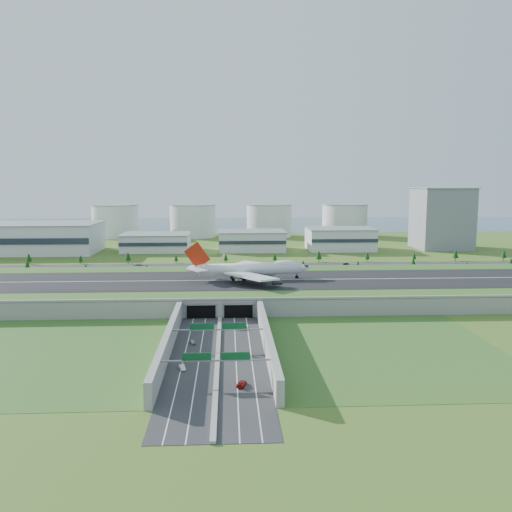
{
  "coord_description": "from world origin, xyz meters",
  "views": [
    {
      "loc": [
        4.08,
        -292.11,
        62.79
      ],
      "look_at": [
        20.95,
        35.0,
        16.58
      ],
      "focal_mm": 38.0,
      "sensor_mm": 36.0,
      "label": 1
    }
  ],
  "objects_px": {
    "car_0": "(192,342)",
    "car_5": "(346,264)",
    "car_3": "(241,383)",
    "fuel_tank_a": "(115,221)",
    "car_6": "(461,266)",
    "office_tower": "(442,219)",
    "boeing_747": "(250,269)",
    "car_1": "(182,367)",
    "car_7": "(137,264)",
    "car_2": "(242,327)"
  },
  "relations": [
    {
      "from": "car_2",
      "to": "car_6",
      "type": "distance_m",
      "value": 225.17
    },
    {
      "from": "office_tower",
      "to": "car_6",
      "type": "distance_m",
      "value": 114.89
    },
    {
      "from": "office_tower",
      "to": "boeing_747",
      "type": "height_order",
      "value": "office_tower"
    },
    {
      "from": "office_tower",
      "to": "car_2",
      "type": "relative_size",
      "value": 9.49
    },
    {
      "from": "car_0",
      "to": "car_7",
      "type": "distance_m",
      "value": 201.86
    },
    {
      "from": "car_1",
      "to": "car_2",
      "type": "bearing_deg",
      "value": 49.38
    },
    {
      "from": "fuel_tank_a",
      "to": "car_0",
      "type": "bearing_deg",
      "value": -74.6
    },
    {
      "from": "car_0",
      "to": "car_5",
      "type": "relative_size",
      "value": 1.03
    },
    {
      "from": "boeing_747",
      "to": "car_2",
      "type": "bearing_deg",
      "value": -99.94
    },
    {
      "from": "car_1",
      "to": "car_2",
      "type": "xyz_separation_m",
      "value": [
        21.31,
        48.88,
        0.03
      ]
    },
    {
      "from": "car_3",
      "to": "fuel_tank_a",
      "type": "bearing_deg",
      "value": -58.3
    },
    {
      "from": "car_2",
      "to": "car_6",
      "type": "xyz_separation_m",
      "value": [
        162.85,
        155.5,
        0.04
      ]
    },
    {
      "from": "car_1",
      "to": "car_3",
      "type": "xyz_separation_m",
      "value": [
        19.44,
        -15.71,
        0.06
      ]
    },
    {
      "from": "car_0",
      "to": "car_2",
      "type": "xyz_separation_m",
      "value": [
        19.72,
        20.15,
        0.0
      ]
    },
    {
      "from": "car_1",
      "to": "car_5",
      "type": "height_order",
      "value": "car_1"
    },
    {
      "from": "car_1",
      "to": "car_2",
      "type": "relative_size",
      "value": 0.81
    },
    {
      "from": "boeing_747",
      "to": "car_5",
      "type": "height_order",
      "value": "boeing_747"
    },
    {
      "from": "car_0",
      "to": "fuel_tank_a",
      "type": "bearing_deg",
      "value": 95.33
    },
    {
      "from": "fuel_tank_a",
      "to": "boeing_747",
      "type": "distance_m",
      "value": 336.57
    },
    {
      "from": "office_tower",
      "to": "car_0",
      "type": "xyz_separation_m",
      "value": [
        -210.06,
        -284.01,
        -26.58
      ]
    },
    {
      "from": "boeing_747",
      "to": "car_6",
      "type": "distance_m",
      "value": 178.69
    },
    {
      "from": "car_7",
      "to": "boeing_747",
      "type": "bearing_deg",
      "value": 28.86
    },
    {
      "from": "boeing_747",
      "to": "car_0",
      "type": "height_order",
      "value": "boeing_747"
    },
    {
      "from": "car_1",
      "to": "car_6",
      "type": "height_order",
      "value": "car_6"
    },
    {
      "from": "car_2",
      "to": "office_tower",
      "type": "bearing_deg",
      "value": -102.77
    },
    {
      "from": "boeing_747",
      "to": "car_6",
      "type": "relative_size",
      "value": 11.56
    },
    {
      "from": "car_3",
      "to": "car_6",
      "type": "distance_m",
      "value": 274.9
    },
    {
      "from": "boeing_747",
      "to": "car_7",
      "type": "height_order",
      "value": "boeing_747"
    },
    {
      "from": "car_6",
      "to": "car_0",
      "type": "bearing_deg",
      "value": 115.28
    },
    {
      "from": "office_tower",
      "to": "car_1",
      "type": "height_order",
      "value": "office_tower"
    },
    {
      "from": "car_6",
      "to": "car_7",
      "type": "bearing_deg",
      "value": 66.76
    },
    {
      "from": "fuel_tank_a",
      "to": "car_5",
      "type": "height_order",
      "value": "fuel_tank_a"
    },
    {
      "from": "boeing_747",
      "to": "car_7",
      "type": "relative_size",
      "value": 12.12
    },
    {
      "from": "car_5",
      "to": "car_3",
      "type": "bearing_deg",
      "value": 2.7
    },
    {
      "from": "car_0",
      "to": "car_3",
      "type": "bearing_deg",
      "value": -78.19
    },
    {
      "from": "car_3",
      "to": "car_5",
      "type": "height_order",
      "value": "car_3"
    },
    {
      "from": "boeing_747",
      "to": "car_5",
      "type": "distance_m",
      "value": 125.13
    },
    {
      "from": "boeing_747",
      "to": "car_5",
      "type": "xyz_separation_m",
      "value": [
        75.54,
        98.86,
        -13.32
      ]
    },
    {
      "from": "car_1",
      "to": "car_7",
      "type": "height_order",
      "value": "car_7"
    },
    {
      "from": "office_tower",
      "to": "car_1",
      "type": "xyz_separation_m",
      "value": [
        -211.65,
        -312.74,
        -26.6
      ]
    },
    {
      "from": "car_1",
      "to": "car_7",
      "type": "xyz_separation_m",
      "value": [
        -51.57,
        223.47,
        0.07
      ]
    },
    {
      "from": "car_1",
      "to": "car_3",
      "type": "bearing_deg",
      "value": -56.01
    },
    {
      "from": "office_tower",
      "to": "car_3",
      "type": "height_order",
      "value": "office_tower"
    },
    {
      "from": "fuel_tank_a",
      "to": "car_6",
      "type": "relative_size",
      "value": 8.18
    },
    {
      "from": "office_tower",
      "to": "car_6",
      "type": "relative_size",
      "value": 8.99
    },
    {
      "from": "car_3",
      "to": "car_6",
      "type": "bearing_deg",
      "value": -111.19
    },
    {
      "from": "office_tower",
      "to": "car_1",
      "type": "bearing_deg",
      "value": -124.09
    },
    {
      "from": "car_7",
      "to": "car_6",
      "type": "bearing_deg",
      "value": 76.97
    },
    {
      "from": "car_5",
      "to": "fuel_tank_a",
      "type": "bearing_deg",
      "value": -112.41
    },
    {
      "from": "fuel_tank_a",
      "to": "boeing_747",
      "type": "xyz_separation_m",
      "value": [
        135.69,
        -307.99,
        -3.31
      ]
    }
  ]
}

